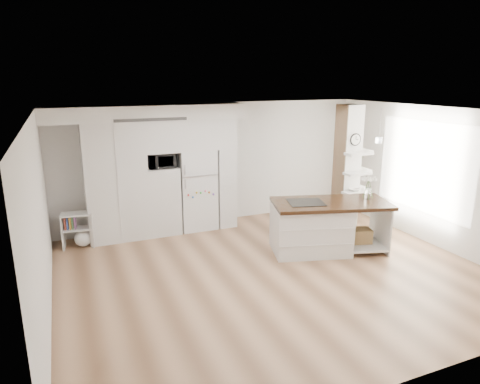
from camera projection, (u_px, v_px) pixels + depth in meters
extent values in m
cube|color=tan|center=(274.00, 272.00, 7.31)|extent=(7.00, 6.00, 0.01)
cube|color=white|center=(277.00, 112.00, 6.62)|extent=(7.00, 6.00, 0.04)
cube|color=silver|center=(214.00, 163.00, 9.64)|extent=(7.00, 0.04, 2.70)
cube|color=silver|center=(413.00, 269.00, 4.30)|extent=(7.00, 0.04, 2.70)
cube|color=silver|center=(40.00, 223.00, 5.65)|extent=(0.04, 6.00, 2.70)
cube|color=silver|center=(436.00, 177.00, 8.28)|extent=(0.04, 6.00, 2.70)
cube|color=silver|center=(116.00, 182.00, 8.56)|extent=(1.20, 0.65, 2.40)
cube|color=silver|center=(163.00, 200.00, 9.03)|extent=(0.65, 0.65, 1.42)
cube|color=silver|center=(159.00, 136.00, 8.68)|extent=(0.65, 0.65, 0.65)
cube|color=silver|center=(195.00, 134.00, 8.96)|extent=(0.85, 0.65, 0.65)
cube|color=silver|center=(223.00, 172.00, 9.42)|extent=(0.40, 0.65, 2.40)
cube|color=silver|center=(147.00, 113.00, 8.45)|extent=(4.00, 0.70, 0.30)
cube|color=#262626|center=(151.00, 120.00, 8.18)|extent=(1.40, 0.04, 0.06)
cube|color=white|center=(196.00, 189.00, 9.28)|extent=(0.78, 0.66, 1.75)
cube|color=#B2B2B7|center=(201.00, 176.00, 8.88)|extent=(0.78, 0.01, 0.03)
cube|color=silver|center=(347.00, 170.00, 8.90)|extent=(0.40, 0.40, 2.70)
cube|color=#9B7E56|center=(338.00, 171.00, 8.82)|extent=(0.02, 0.40, 2.70)
cube|color=#9B7E56|center=(341.00, 168.00, 9.09)|extent=(0.40, 0.02, 2.70)
cylinder|color=black|center=(355.00, 140.00, 8.54)|extent=(0.25, 0.03, 0.25)
cylinder|color=white|center=(356.00, 140.00, 8.53)|extent=(0.21, 0.01, 0.21)
plane|color=white|center=(424.00, 167.00, 8.50)|extent=(0.00, 2.40, 2.40)
cylinder|color=white|center=(358.00, 142.00, 7.54)|extent=(0.12, 0.12, 0.10)
cube|color=silver|center=(310.00, 229.00, 8.08)|extent=(1.60, 1.27, 0.91)
cube|color=silver|center=(361.00, 243.00, 8.28)|extent=(0.98, 1.09, 0.04)
cube|color=silver|center=(380.00, 226.00, 8.24)|extent=(0.28, 0.89, 0.91)
cube|color=#352010|center=(331.00, 203.00, 8.00)|extent=(2.35, 1.58, 0.06)
cube|color=black|center=(306.00, 202.00, 7.94)|extent=(0.77, 0.70, 0.01)
cube|color=tan|center=(359.00, 235.00, 8.24)|extent=(0.50, 0.43, 0.27)
cylinder|color=white|center=(368.00, 193.00, 8.15)|extent=(0.12, 0.12, 0.22)
cube|color=silver|center=(63.00, 231.00, 8.25)|extent=(0.07, 0.34, 0.69)
cube|color=silver|center=(93.00, 229.00, 8.40)|extent=(0.07, 0.34, 0.69)
cube|color=silver|center=(76.00, 214.00, 8.24)|extent=(0.62, 0.40, 0.03)
cube|color=silver|center=(78.00, 229.00, 8.32)|extent=(0.59, 0.40, 0.03)
sphere|color=white|center=(83.00, 238.00, 8.39)|extent=(0.33, 0.33, 0.33)
imported|color=#3A6428|center=(386.00, 225.00, 9.00)|extent=(0.26, 0.22, 0.42)
imported|color=#3A6428|center=(376.00, 222.00, 9.06)|extent=(0.39, 0.39, 0.53)
imported|color=#2D2D2D|center=(161.00, 161.00, 8.77)|extent=(0.54, 0.37, 0.30)
imported|color=#3A6428|center=(357.00, 160.00, 9.07)|extent=(0.27, 0.23, 0.30)
imported|color=white|center=(355.00, 190.00, 8.72)|extent=(0.22, 0.22, 0.05)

